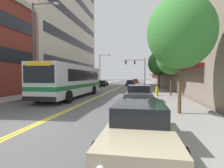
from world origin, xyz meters
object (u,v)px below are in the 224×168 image
Objects in this scene: car_red_moving_lead at (135,81)px; street_lamp_left_near at (37,42)px; car_dark_grey_parked_right_mid at (139,95)px; car_beige_parked_right_foreground at (139,127)px; street_tree_right_near at (181,32)px; street_tree_right_mid at (171,58)px; car_navy_moving_second at (130,83)px; city_bus at (73,80)px; street_lamp_left_far at (102,67)px; car_black_parked_left_mid at (103,83)px; fire_hydrant at (157,91)px; car_champagne_parked_left_near at (92,85)px; street_tree_right_far at (159,63)px; traffic_signal_mast at (137,66)px.

street_lamp_left_near is (-7.23, -44.80, 4.56)m from car_red_moving_lead.
car_dark_grey_parked_right_mid is at bearing -87.51° from car_red_moving_lead.
car_beige_parked_right_foreground is 6.00m from street_tree_right_near.
car_navy_moving_second is at bearing 103.38° from street_tree_right_mid.
street_lamp_left_far reaches higher than city_bus.
car_beige_parked_right_foreground is at bearing -75.13° from street_lamp_left_far.
street_tree_right_near is (8.90, -7.63, 2.52)m from city_bus.
car_dark_grey_parked_right_mid is 6.04m from street_tree_right_near.
car_black_parked_left_mid is 1.10× the size of car_navy_moving_second.
car_beige_parked_right_foreground is 36.44m from street_lamp_left_far.
fire_hydrant is at bearing 5.06° from city_bus.
car_navy_moving_second is 0.59× the size of street_lamp_left_far.
car_dark_grey_parked_right_mid is 45.74m from car_red_moving_lead.
car_champagne_parked_left_near is at bearing 117.14° from street_tree_right_near.
car_navy_moving_second is 0.81× the size of street_tree_right_mid.
car_dark_grey_parked_right_mid reaches higher than fire_hydrant.
car_red_moving_lead is (-2.14, 54.31, 0.05)m from car_beige_parked_right_foreground.
car_champagne_parked_left_near is 0.93× the size of car_red_moving_lead.
car_beige_parked_right_foreground is at bearing -87.74° from car_red_moving_lead.
street_lamp_left_near is (-0.59, -15.76, 4.53)m from car_champagne_parked_left_near.
city_bus is at bearing 154.01° from car_dark_grey_parked_right_mid.
city_bus reaches higher than car_dark_grey_parked_right_mid.
car_dark_grey_parked_right_mid is at bearing -122.68° from street_tree_right_mid.
fire_hydrant is (-1.47, -0.85, -3.30)m from street_tree_right_mid.
city_bus reaches higher than car_navy_moving_second.
street_tree_right_far reaches higher than car_black_parked_left_mid.
traffic_signal_mast is 7.19× the size of fire_hydrant.
street_lamp_left_near is 12.23m from fire_hydrant.
car_dark_grey_parked_right_mid reaches higher than car_navy_moving_second.
street_tree_right_far is (11.61, -0.76, 3.67)m from car_champagne_parked_left_near.
street_tree_right_mid is at bearing -89.11° from street_tree_right_far.
car_black_parked_left_mid is at bearing 104.57° from car_beige_parked_right_foreground.
traffic_signal_mast is 0.76× the size of street_lamp_left_near.
street_lamp_left_near reaches higher than street_tree_right_near.
traffic_signal_mast reaches higher than car_champagne_parked_left_near.
car_red_moving_lead is at bearing 95.03° from fire_hydrant.
car_red_moving_lead is 0.66× the size of street_lamp_left_far.
fire_hydrant is at bearing 67.48° from car_dark_grey_parked_right_mid.
street_lamp_left_far is at bearing 95.85° from city_bus.
traffic_signal_mast is 34.74m from street_tree_right_near.
car_dark_grey_parked_right_mid is 0.56× the size of street_lamp_left_near.
car_red_moving_lead is (6.60, 20.67, 0.02)m from car_black_parked_left_mid.
car_champagne_parked_left_near is 16.28m from fire_hydrant.
traffic_signal_mast is 1.11× the size of street_tree_right_near.
street_lamp_left_near is at bearing -135.39° from city_bus.
car_red_moving_lead is at bearing 94.70° from street_tree_right_near.
car_dark_grey_parked_right_mid is at bearing 116.12° from street_tree_right_near.
car_navy_moving_second is at bearing 99.68° from fire_hydrant.
fire_hydrant is at bearing 93.02° from street_tree_right_near.
street_lamp_left_far is at bearing 104.87° from car_beige_parked_right_foreground.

